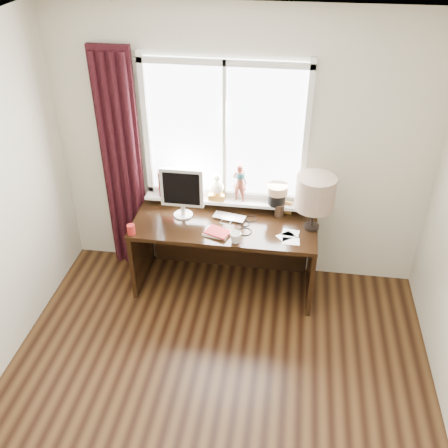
% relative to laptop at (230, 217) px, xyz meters
% --- Properties ---
extents(floor, '(3.50, 4.00, 0.00)m').
position_rel_laptop_xyz_m(floor, '(0.07, -1.72, -0.76)').
color(floor, '#472C15').
rests_on(floor, ground).
extents(ceiling, '(3.50, 4.00, 0.00)m').
position_rel_laptop_xyz_m(ceiling, '(0.07, -1.72, 1.84)').
color(ceiling, white).
rests_on(ceiling, wall_back).
extents(wall_back, '(3.50, 0.00, 2.60)m').
position_rel_laptop_xyz_m(wall_back, '(0.07, 0.28, 0.54)').
color(wall_back, beige).
rests_on(wall_back, ground).
extents(laptop, '(0.33, 0.25, 0.02)m').
position_rel_laptop_xyz_m(laptop, '(0.00, 0.00, 0.00)').
color(laptop, silver).
rests_on(laptop, desk).
extents(mug, '(0.14, 0.14, 0.10)m').
position_rel_laptop_xyz_m(mug, '(0.10, -0.37, 0.04)').
color(mug, white).
rests_on(mug, desk).
extents(red_cup, '(0.07, 0.07, 0.09)m').
position_rel_laptop_xyz_m(red_cup, '(-0.83, -0.38, 0.03)').
color(red_cup, maroon).
rests_on(red_cup, desk).
extents(window, '(1.52, 0.22, 1.40)m').
position_rel_laptop_xyz_m(window, '(-0.07, 0.23, 0.54)').
color(window, white).
rests_on(window, ground).
extents(curtain, '(0.38, 0.09, 2.25)m').
position_rel_laptop_xyz_m(curtain, '(-1.07, 0.18, 0.35)').
color(curtain, black).
rests_on(curtain, floor).
extents(desk, '(1.70, 0.70, 0.75)m').
position_rel_laptop_xyz_m(desk, '(-0.03, 0.00, -0.26)').
color(desk, '#331D0E').
rests_on(desk, floor).
extents(monitor, '(0.40, 0.18, 0.49)m').
position_rel_laptop_xyz_m(monitor, '(-0.44, -0.01, 0.27)').
color(monitor, beige).
rests_on(monitor, desk).
extents(notebook_stack, '(0.26, 0.22, 0.03)m').
position_rel_laptop_xyz_m(notebook_stack, '(-0.08, -0.27, 0.00)').
color(notebook_stack, beige).
rests_on(notebook_stack, desk).
extents(brush_holder, '(0.09, 0.09, 0.25)m').
position_rel_laptop_xyz_m(brush_holder, '(0.46, 0.11, 0.05)').
color(brush_holder, black).
rests_on(brush_holder, desk).
extents(icon_frame, '(0.10, 0.04, 0.13)m').
position_rel_laptop_xyz_m(icon_frame, '(0.52, 0.16, 0.05)').
color(icon_frame, gold).
rests_on(icon_frame, desk).
extents(table_lamp, '(0.35, 0.35, 0.52)m').
position_rel_laptop_xyz_m(table_lamp, '(0.76, -0.05, 0.35)').
color(table_lamp, black).
rests_on(table_lamp, desk).
extents(loose_papers, '(0.22, 0.25, 0.00)m').
position_rel_laptop_xyz_m(loose_papers, '(0.56, -0.22, -0.01)').
color(loose_papers, white).
rests_on(loose_papers, desk).
extents(desk_cables, '(0.19, 0.37, 0.01)m').
position_rel_laptop_xyz_m(desk_cables, '(0.17, -0.10, -0.01)').
color(desk_cables, black).
rests_on(desk_cables, desk).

